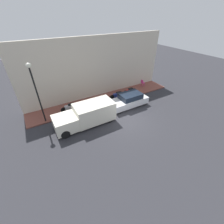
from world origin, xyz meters
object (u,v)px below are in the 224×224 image
object	(u,v)px
motorcycle_blue	(118,95)
parked_car	(129,100)
delivery_van	(86,115)
scooter_silver	(70,107)
motorcycle_red	(130,91)
cafe_chair	(142,82)
streetlamp	(34,85)

from	to	relation	value
motorcycle_blue	parked_car	bearing A→B (deg)	-172.70
parked_car	delivery_van	world-z (taller)	delivery_van
parked_car	delivery_van	bearing A→B (deg)	97.14
motorcycle_blue	scooter_silver	xyz separation A→B (m)	(0.06, 5.53, 0.04)
motorcycle_red	cafe_chair	size ratio (longest dim) A/B	2.17
parked_car	motorcycle_blue	size ratio (longest dim) A/B	2.01
scooter_silver	streetlamp	world-z (taller)	streetlamp
motorcycle_blue	scooter_silver	size ratio (longest dim) A/B	1.10
cafe_chair	motorcycle_red	bearing A→B (deg)	111.65
delivery_van	streetlamp	bearing A→B (deg)	55.71
delivery_van	motorcycle_blue	xyz separation A→B (m)	(2.47, -4.84, -0.43)
scooter_silver	cafe_chair	bearing A→B (deg)	-83.91
delivery_van	scooter_silver	world-z (taller)	delivery_van
motorcycle_red	streetlamp	distance (m)	10.13
motorcycle_red	streetlamp	bearing A→B (deg)	91.85
motorcycle_blue	streetlamp	size ratio (longest dim) A/B	0.39
parked_car	motorcycle_red	bearing A→B (deg)	-37.83
delivery_van	streetlamp	xyz separation A→B (m)	(2.14, 3.14, 2.71)
motorcycle_blue	streetlamp	bearing A→B (deg)	92.31
streetlamp	cafe_chair	size ratio (longest dim) A/B	5.94
parked_car	motorcycle_red	world-z (taller)	parked_car
motorcycle_blue	scooter_silver	world-z (taller)	scooter_silver
parked_car	cafe_chair	xyz separation A→B (m)	(2.97, -4.32, -0.04)
streetlamp	cafe_chair	xyz separation A→B (m)	(1.46, -12.54, -3.04)
scooter_silver	delivery_van	bearing A→B (deg)	-164.77
motorcycle_blue	cafe_chair	size ratio (longest dim) A/B	2.30
parked_car	streetlamp	size ratio (longest dim) A/B	0.78
parked_car	motorcycle_red	size ratio (longest dim) A/B	2.13
parked_car	motorcycle_blue	xyz separation A→B (m)	(1.83, 0.23, -0.15)
streetlamp	cafe_chair	bearing A→B (deg)	-83.34
motorcycle_red	scooter_silver	world-z (taller)	scooter_silver
motorcycle_red	motorcycle_blue	xyz separation A→B (m)	(0.01, 1.65, -0.04)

